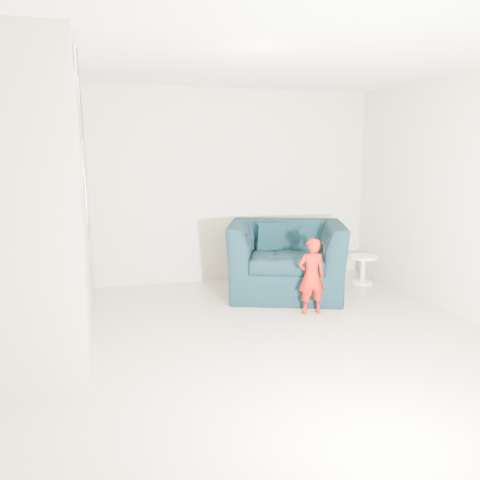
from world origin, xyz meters
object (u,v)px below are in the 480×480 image
toddler (311,276)px  staircase (28,252)px  armchair (286,259)px  side_table (363,265)px

toddler → staircase: 2.99m
toddler → staircase: size_ratio=0.24×
staircase → armchair: bearing=22.8°
side_table → staircase: 4.45m
staircase → side_table: bearing=19.1°
toddler → side_table: size_ratio=2.18×
armchair → side_table: (1.23, 0.21, -0.20)m
toddler → armchair: bearing=-88.6°
armchair → toddler: size_ratio=1.65×
armchair → toddler: bearing=-70.5°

